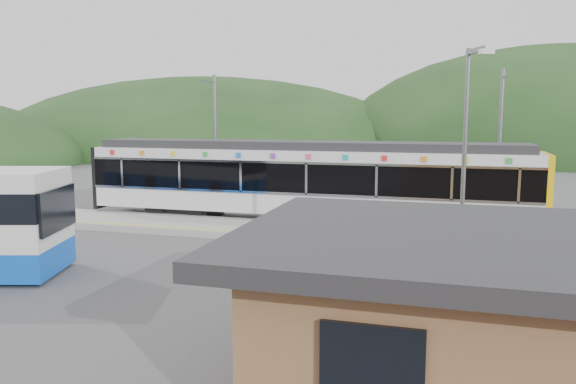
# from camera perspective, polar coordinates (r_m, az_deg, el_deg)

# --- Properties ---
(ground) EXTENTS (120.00, 120.00, 0.00)m
(ground) POSITION_cam_1_polar(r_m,az_deg,el_deg) (19.90, 1.46, -6.53)
(ground) COLOR #4C4C4F
(ground) RESTS_ON ground
(hills) EXTENTS (146.00, 149.00, 26.00)m
(hills) POSITION_cam_1_polar(r_m,az_deg,el_deg) (24.47, 18.95, -4.24)
(hills) COLOR #1E3D19
(hills) RESTS_ON ground
(platform) EXTENTS (26.00, 3.20, 0.30)m
(platform) POSITION_cam_1_polar(r_m,az_deg,el_deg) (22.99, 3.57, -4.20)
(platform) COLOR #9E9E99
(platform) RESTS_ON ground
(yellow_line) EXTENTS (26.00, 0.10, 0.01)m
(yellow_line) POSITION_cam_1_polar(r_m,az_deg,el_deg) (21.72, 2.81, -4.49)
(yellow_line) COLOR yellow
(yellow_line) RESTS_ON platform
(train) EXTENTS (20.44, 3.01, 3.74)m
(train) POSITION_cam_1_polar(r_m,az_deg,el_deg) (25.63, 1.66, 1.39)
(train) COLOR black
(train) RESTS_ON ground
(catenary_mast_west) EXTENTS (0.18, 1.80, 7.00)m
(catenary_mast_west) POSITION_cam_1_polar(r_m,az_deg,el_deg) (29.73, -7.42, 5.29)
(catenary_mast_west) COLOR slate
(catenary_mast_west) RESTS_ON ground
(catenary_mast_east) EXTENTS (0.18, 1.80, 7.00)m
(catenary_mast_east) POSITION_cam_1_polar(r_m,az_deg,el_deg) (27.32, 20.69, 4.63)
(catenary_mast_east) COLOR slate
(catenary_mast_east) RESTS_ON ground
(station_shelter) EXTENTS (9.20, 6.20, 3.00)m
(station_shelter) POSITION_cam_1_polar(r_m,az_deg,el_deg) (10.27, 21.83, -11.99)
(station_shelter) COLOR olive
(station_shelter) RESTS_ON ground
(lamp_post) EXTENTS (0.54, 1.21, 6.66)m
(lamp_post) POSITION_cam_1_polar(r_m,az_deg,el_deg) (15.55, 17.50, 3.87)
(lamp_post) COLOR slate
(lamp_post) RESTS_ON ground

